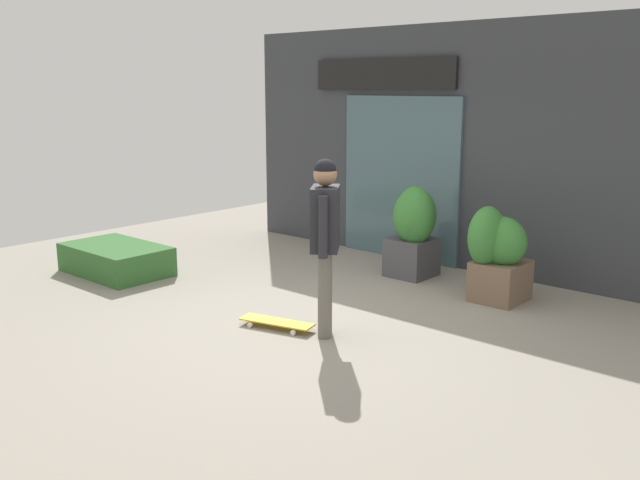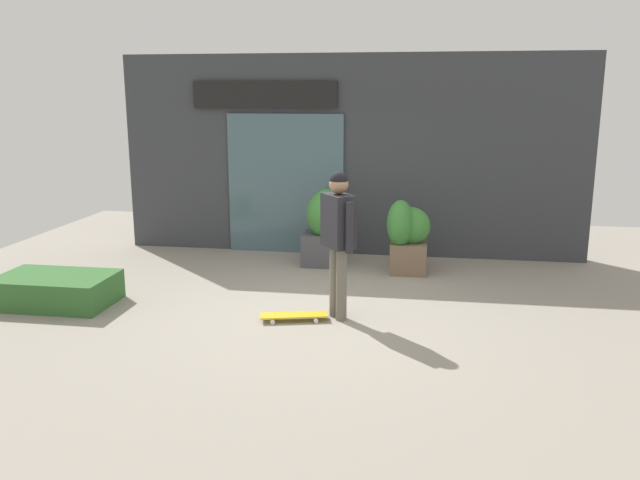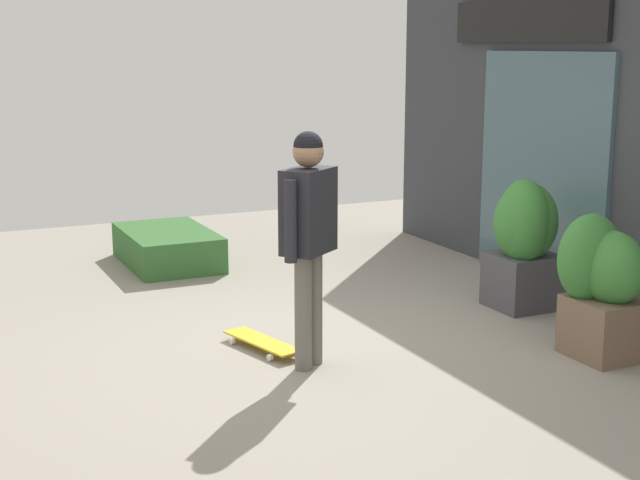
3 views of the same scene
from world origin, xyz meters
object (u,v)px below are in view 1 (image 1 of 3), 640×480
planter_box_left (414,227)px  skateboarder (325,229)px  skateboard (277,322)px  planter_box_right (496,253)px

planter_box_left → skateboarder: bearing=-77.0°
skateboard → planter_box_right: 2.69m
skateboarder → skateboard: 1.16m
skateboard → planter_box_right: planter_box_right is taller
planter_box_left → planter_box_right: 1.31m
skateboarder → planter_box_right: bearing=-145.2°
planter_box_left → planter_box_right: bearing=-10.0°
planter_box_left → planter_box_right: planter_box_left is taller
skateboard → planter_box_right: bearing=-132.6°
planter_box_right → planter_box_left: bearing=170.0°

